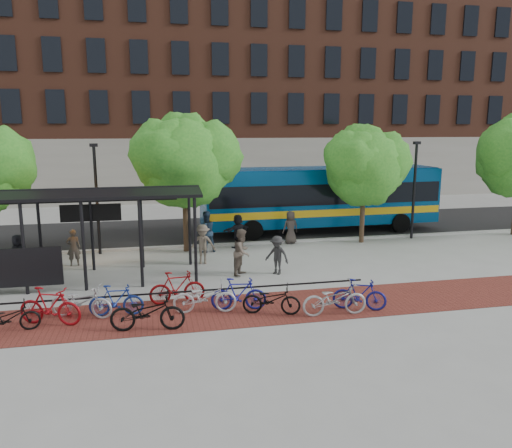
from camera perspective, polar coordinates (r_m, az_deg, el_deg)
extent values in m
plane|color=#9E9E99|center=(21.47, 0.73, -4.79)|extent=(160.00, 160.00, 0.00)
cube|color=black|center=(29.11, -2.76, -0.58)|extent=(160.00, 8.00, 0.01)
cube|color=#B7B7B2|center=(25.25, -1.28, -2.24)|extent=(160.00, 0.25, 0.12)
cube|color=maroon|center=(16.44, -2.26, -9.82)|extent=(24.00, 3.00, 0.01)
cube|color=black|center=(17.12, -7.13, -9.04)|extent=(12.00, 0.05, 0.95)
cube|color=brown|center=(48.57, 5.67, 15.87)|extent=(55.00, 14.00, 20.00)
cube|color=#7A664C|center=(61.90, -23.87, 18.62)|extent=(22.00, 22.00, 30.00)
cylinder|color=black|center=(19.28, -25.01, -2.61)|extent=(0.12, 0.12, 3.30)
cylinder|color=black|center=(21.86, -23.47, -0.98)|extent=(0.12, 0.12, 3.30)
cylinder|color=black|center=(18.92, -19.10, -2.42)|extent=(0.12, 0.12, 3.30)
cylinder|color=black|center=(21.55, -18.26, -0.78)|extent=(0.12, 0.12, 3.30)
cylinder|color=black|center=(18.77, -13.03, -2.19)|extent=(0.12, 0.12, 3.30)
cylinder|color=black|center=(21.41, -12.94, -0.57)|extent=(0.12, 0.12, 3.30)
cylinder|color=black|center=(18.84, -6.94, -1.94)|extent=(0.12, 0.12, 3.30)
cylinder|color=black|center=(21.47, -7.60, -0.36)|extent=(0.12, 0.12, 3.30)
cube|color=black|center=(19.40, -22.14, 3.10)|extent=(10.60, 1.65, 0.29)
cube|color=black|center=(20.77, -21.49, 3.62)|extent=(10.60, 1.65, 0.29)
cube|color=black|center=(21.50, -21.12, 2.80)|extent=(9.00, 0.10, 0.40)
cube|color=black|center=(21.51, -18.35, 1.23)|extent=(2.40, 0.12, 0.70)
cube|color=#FF7200|center=(21.59, -18.33, 1.26)|extent=(2.20, 0.02, 0.55)
cylinder|color=#382619|center=(23.94, -8.05, -0.14)|extent=(0.24, 0.24, 2.52)
sphere|color=#297A20|center=(23.56, -8.24, 6.89)|extent=(4.20, 4.20, 4.20)
sphere|color=#297A20|center=(23.83, -5.75, 7.72)|extent=(3.36, 3.36, 3.36)
sphere|color=#297A20|center=(23.19, -10.30, 7.76)|extent=(3.15, 3.15, 3.15)
sphere|color=#297A20|center=(23.92, -8.12, 8.88)|extent=(2.94, 2.94, 2.94)
cylinder|color=#382619|center=(26.15, 12.03, 0.39)|extent=(0.24, 0.24, 2.27)
sphere|color=#297A20|center=(25.80, 12.27, 6.20)|extent=(3.80, 3.80, 3.80)
sphere|color=#297A20|center=(26.37, 14.01, 6.88)|extent=(3.04, 3.04, 3.04)
sphere|color=#297A20|center=(25.20, 11.00, 7.05)|extent=(2.85, 2.85, 2.85)
sphere|color=#297A20|center=(26.16, 12.18, 8.03)|extent=(2.66, 2.66, 2.66)
sphere|color=#297A20|center=(29.78, 27.10, 7.44)|extent=(3.30, 3.30, 3.30)
cylinder|color=black|center=(24.10, -17.71, 2.51)|extent=(0.14, 0.14, 5.00)
cube|color=black|center=(23.88, -18.07, 8.57)|extent=(0.35, 0.20, 0.15)
cylinder|color=black|center=(27.56, 17.61, 3.52)|extent=(0.14, 0.14, 5.00)
cube|color=black|center=(27.37, 17.92, 8.82)|extent=(0.35, 0.20, 0.15)
cube|color=navy|center=(28.48, 7.37, 3.23)|extent=(13.43, 3.20, 3.06)
cube|color=black|center=(28.45, 7.39, 3.73)|extent=(13.17, 3.23, 1.11)
cube|color=yellow|center=(28.60, 7.34, 1.74)|extent=(13.30, 3.25, 0.39)
cube|color=navy|center=(28.32, 7.45, 6.19)|extent=(13.16, 2.90, 0.20)
cylinder|color=black|center=(26.14, -0.39, -0.71)|extent=(1.08, 0.34, 1.07)
cylinder|color=black|center=(28.92, -1.68, 0.42)|extent=(1.08, 0.34, 1.07)
cylinder|color=black|center=(29.24, 16.18, 0.10)|extent=(1.08, 0.34, 1.07)
cylinder|color=black|center=(31.74, 13.63, 1.07)|extent=(1.08, 0.34, 1.07)
imported|color=black|center=(16.20, -26.48, -9.64)|extent=(1.83, 1.04, 0.91)
imported|color=maroon|center=(16.31, -22.49, -8.67)|extent=(2.03, 1.19, 1.18)
imported|color=#B1B2B4|center=(16.57, -19.34, -8.36)|extent=(2.13, 1.34, 1.05)
imported|color=navy|center=(16.40, -15.68, -8.41)|extent=(1.72, 0.59, 1.02)
imported|color=black|center=(15.04, -12.31, -9.80)|extent=(2.23, 1.01, 1.13)
imported|color=maroon|center=(17.06, -8.99, -7.18)|extent=(1.89, 0.65, 1.12)
imported|color=#BBBBBE|center=(16.13, -5.88, -8.29)|extent=(2.08, 0.93, 1.06)
imported|color=navy|center=(16.29, -1.99, -8.01)|extent=(1.85, 0.77, 1.08)
imported|color=black|center=(15.96, 1.78, -8.62)|extent=(1.95, 1.18, 0.97)
imported|color=#959698|center=(16.02, 8.97, -8.45)|extent=(2.10, 0.80, 1.09)
imported|color=navy|center=(16.64, 11.75, -7.90)|extent=(1.78, 1.12, 1.04)
imported|color=black|center=(22.45, -25.50, -3.09)|extent=(0.88, 0.92, 1.59)
imported|color=#423C35|center=(22.68, -20.14, -2.54)|extent=(0.62, 0.45, 1.59)
imported|color=#1C2E42|center=(23.69, -5.76, -0.89)|extent=(1.12, 0.98, 1.97)
imported|color=brown|center=(21.72, -6.12, -2.31)|extent=(1.19, 0.77, 1.74)
imported|color=black|center=(24.53, -2.09, -0.80)|extent=(1.58, 1.16, 1.66)
imported|color=#3E3531|center=(25.41, 3.97, -0.38)|extent=(0.90, 0.66, 1.68)
imported|color=brown|center=(19.97, -1.59, -3.21)|extent=(1.09, 1.15, 1.88)
imported|color=#282828|center=(20.11, 2.42, -3.57)|extent=(1.15, 1.12, 1.57)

